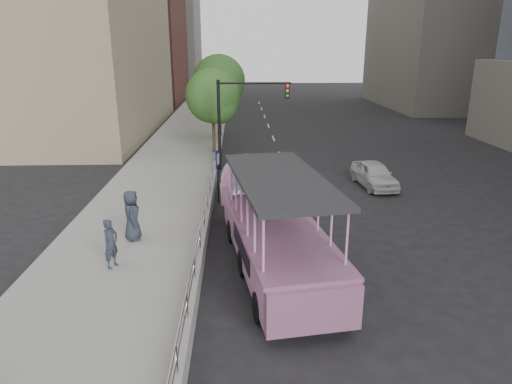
{
  "coord_description": "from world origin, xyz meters",
  "views": [
    {
      "loc": [
        -1.84,
        -13.69,
        6.95
      ],
      "look_at": [
        -1.22,
        1.54,
        2.08
      ],
      "focal_mm": 32.0,
      "sensor_mm": 36.0,
      "label": 1
    }
  ],
  "objects": [
    {
      "name": "kerb_wall",
      "position": [
        -3.12,
        2.0,
        0.48
      ],
      "size": [
        0.24,
        30.0,
        0.36
      ],
      "primitive_type": "cube",
      "color": "gray",
      "rests_on": "sidewalk"
    },
    {
      "name": "pedestrian_far",
      "position": [
        -5.64,
        1.67,
        1.22
      ],
      "size": [
        0.76,
        1.0,
        1.84
      ],
      "primitive_type": "imported",
      "rotation": [
        0.0,
        0.0,
        1.77
      ],
      "color": "#272E3A",
      "rests_on": "sidewalk"
    },
    {
      "name": "traffic_signal",
      "position": [
        -1.7,
        12.5,
        3.5
      ],
      "size": [
        4.2,
        0.32,
        5.2
      ],
      "color": "black",
      "rests_on": "ground"
    },
    {
      "name": "ground",
      "position": [
        0.0,
        0.0,
        0.0
      ],
      "size": [
        160.0,
        160.0,
        0.0
      ],
      "primitive_type": "plane",
      "color": "black"
    },
    {
      "name": "pedestrian_near",
      "position": [
        -5.83,
        -0.49,
        1.1
      ],
      "size": [
        0.59,
        0.69,
        1.6
      ],
      "primitive_type": "imported",
      "rotation": [
        0.0,
        0.0,
        1.16
      ],
      "color": "#272E3A",
      "rests_on": "sidewalk"
    },
    {
      "name": "street_tree_near",
      "position": [
        -3.3,
        15.93,
        3.82
      ],
      "size": [
        3.52,
        3.52,
        5.72
      ],
      "color": "#39261A",
      "rests_on": "ground"
    },
    {
      "name": "parking_sign",
      "position": [
        -2.77,
        6.5,
        1.59
      ],
      "size": [
        0.15,
        0.55,
        2.49
      ],
      "color": "black",
      "rests_on": "ground"
    },
    {
      "name": "car",
      "position": [
        5.21,
        8.79,
        0.65
      ],
      "size": [
        1.9,
        3.93,
        1.29
      ],
      "primitive_type": "imported",
      "rotation": [
        0.0,
        0.0,
        0.1
      ],
      "color": "silver",
      "rests_on": "ground"
    },
    {
      "name": "duck_boat",
      "position": [
        -0.8,
        0.64,
        1.21
      ],
      "size": [
        3.77,
        10.08,
        3.27
      ],
      "color": "black",
      "rests_on": "ground"
    },
    {
      "name": "sidewalk",
      "position": [
        -5.75,
        10.0,
        0.15
      ],
      "size": [
        5.5,
        80.0,
        0.3
      ],
      "primitive_type": "cube",
      "color": "gray",
      "rests_on": "ground"
    },
    {
      "name": "street_tree_far",
      "position": [
        -3.1,
        21.93,
        4.31
      ],
      "size": [
        3.97,
        3.97,
        6.45
      ],
      "color": "#39261A",
      "rests_on": "ground"
    },
    {
      "name": "midrise_stone_b",
      "position": [
        -16.0,
        64.0,
        10.0
      ],
      "size": [
        16.0,
        14.0,
        20.0
      ],
      "primitive_type": "cube",
      "color": "slate",
      "rests_on": "ground"
    },
    {
      "name": "guardrail",
      "position": [
        -3.12,
        2.0,
        1.14
      ],
      "size": [
        0.07,
        22.0,
        0.71
      ],
      "color": "silver",
      "rests_on": "kerb_wall"
    }
  ]
}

